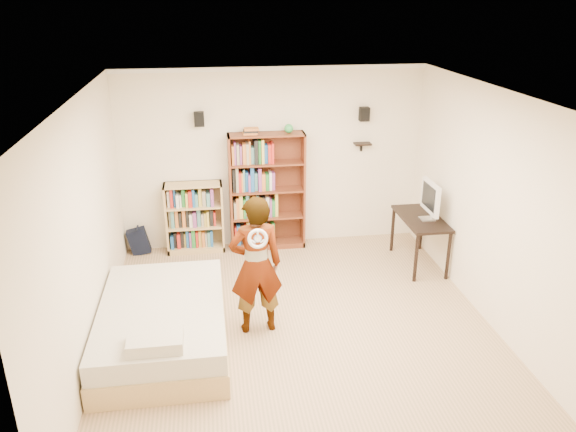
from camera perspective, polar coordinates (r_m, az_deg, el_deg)
name	(u,v)px	position (r m, az deg, el deg)	size (l,w,h in m)	color
ground	(299,328)	(6.71, 1.17, -11.30)	(4.50, 5.00, 0.01)	tan
room_shell	(301,186)	(5.94, 1.30, 3.09)	(4.52, 5.02, 2.71)	white
crown_molding	(301,99)	(5.71, 1.38, 11.76)	(4.50, 5.00, 0.06)	white
speaker_left	(199,119)	(8.12, -9.02, 9.70)	(0.14, 0.12, 0.20)	black
speaker_right	(364,114)	(8.44, 7.76, 10.22)	(0.14, 0.12, 0.20)	black
wall_shelf	(363,144)	(8.54, 7.59, 7.28)	(0.25, 0.16, 0.03)	black
tall_bookshelf	(267,192)	(8.40, -2.13, 2.47)	(1.12, 0.33, 1.77)	brown
low_bookshelf	(195,218)	(8.49, -9.46, -0.17)	(0.85, 0.32, 1.06)	#D9BB74
computer_desk	(419,241)	(8.22, 13.18, -2.48)	(0.53, 1.07, 0.73)	black
imac	(429,201)	(7.93, 14.10, 1.48)	(0.11, 0.54, 0.54)	silver
daybed	(163,319)	(6.44, -12.61, -10.20)	(1.37, 2.10, 0.62)	beige
person	(256,266)	(6.30, -3.27, -5.05)	(0.60, 0.39, 1.64)	black
wii_wheel	(258,239)	(5.83, -3.09, -2.32)	(0.21, 0.21, 0.04)	silver
navy_bag	(139,241)	(8.69, -14.92, -2.44)	(0.30, 0.20, 0.41)	black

